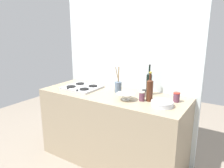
# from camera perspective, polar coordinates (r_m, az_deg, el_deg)

# --- Properties ---
(ground_plane) EXTENTS (6.00, 6.00, 0.00)m
(ground_plane) POSITION_cam_1_polar(r_m,az_deg,el_deg) (2.99, -0.00, -19.30)
(ground_plane) COLOR gray
(ground_plane) RESTS_ON ground
(counter_block) EXTENTS (1.80, 0.70, 0.90)m
(counter_block) POSITION_cam_1_polar(r_m,az_deg,el_deg) (2.76, -0.00, -11.52)
(counter_block) COLOR tan
(counter_block) RESTS_ON ground
(backsplash_panel) EXTENTS (1.90, 0.06, 2.58)m
(backsplash_panel) POSITION_cam_1_polar(r_m,az_deg,el_deg) (2.83, 4.17, 6.96)
(backsplash_panel) COLOR silver
(backsplash_panel) RESTS_ON ground
(stovetop_hob) EXTENTS (0.44, 0.40, 0.04)m
(stovetop_hob) POSITION_cam_1_polar(r_m,az_deg,el_deg) (2.84, -7.97, -0.88)
(stovetop_hob) COLOR #B2B2B7
(stovetop_hob) RESTS_ON counter_block
(plate_stack) EXTENTS (0.23, 0.23, 0.05)m
(plate_stack) POSITION_cam_1_polar(r_m,az_deg,el_deg) (2.23, 13.20, -5.13)
(plate_stack) COLOR white
(plate_stack) RESTS_ON counter_block
(wine_bottle_leftmost) EXTENTS (0.06, 0.06, 0.36)m
(wine_bottle_leftmost) POSITION_cam_1_polar(r_m,az_deg,el_deg) (2.56, 9.80, 0.20)
(wine_bottle_leftmost) COLOR black
(wine_bottle_leftmost) RESTS_ON counter_block
(wine_bottle_mid_left) EXTENTS (0.07, 0.07, 0.32)m
(wine_bottle_mid_left) POSITION_cam_1_polar(r_m,az_deg,el_deg) (2.34, 9.99, -1.45)
(wine_bottle_mid_left) COLOR #472314
(wine_bottle_mid_left) RESTS_ON counter_block
(mixing_bowl) EXTENTS (0.20, 0.20, 0.08)m
(mixing_bowl) POSITION_cam_1_polar(r_m,az_deg,el_deg) (2.36, 3.65, -3.28)
(mixing_bowl) COLOR white
(mixing_bowl) RESTS_ON counter_block
(utensil_crock) EXTENTS (0.09, 0.09, 0.33)m
(utensil_crock) POSITION_cam_1_polar(r_m,az_deg,el_deg) (2.63, 1.63, -0.68)
(utensil_crock) COLOR slate
(utensil_crock) RESTS_ON counter_block
(condiment_jar_front) EXTENTS (0.07, 0.07, 0.08)m
(condiment_jar_front) POSITION_cam_1_polar(r_m,az_deg,el_deg) (2.51, 8.70, -2.38)
(condiment_jar_front) COLOR #9E998C
(condiment_jar_front) RESTS_ON counter_block
(condiment_jar_rear) EXTENTS (0.07, 0.07, 0.10)m
(condiment_jar_rear) POSITION_cam_1_polar(r_m,az_deg,el_deg) (2.40, 16.78, -3.35)
(condiment_jar_rear) COLOR #66384C
(condiment_jar_rear) RESTS_ON counter_block
(condiment_jar_spare) EXTENTS (0.06, 0.06, 0.10)m
(condiment_jar_spare) POSITION_cam_1_polar(r_m,az_deg,el_deg) (2.35, 7.95, -3.22)
(condiment_jar_spare) COLOR #66384C
(condiment_jar_spare) RESTS_ON counter_block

